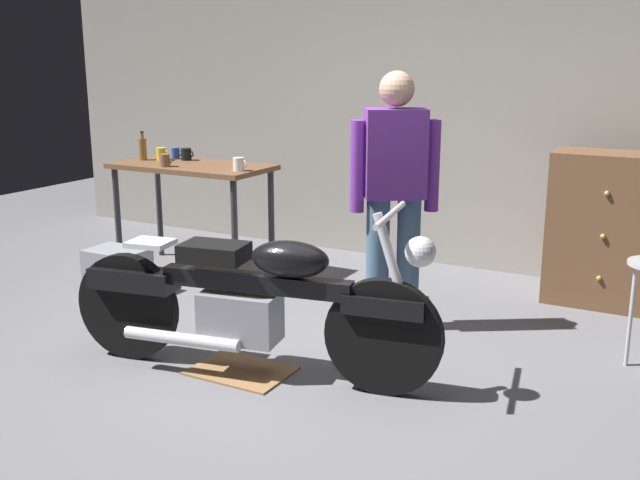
{
  "coord_description": "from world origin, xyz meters",
  "views": [
    {
      "loc": [
        2.11,
        -3.24,
        1.78
      ],
      "look_at": [
        -0.04,
        0.7,
        0.65
      ],
      "focal_mm": 42.02,
      "sensor_mm": 36.0,
      "label": 1
    }
  ],
  "objects_px": {
    "mug_yellow_tall": "(161,154)",
    "person_standing": "(394,190)",
    "mug_black_matte": "(186,154)",
    "motorcycle": "(251,299)",
    "storage_bin": "(118,271)",
    "bottle": "(143,148)",
    "mug_blue_enamel": "(176,153)",
    "mug_white_ceramic": "(239,164)",
    "mug_brown_stoneware": "(165,160)",
    "wooden_dresser": "(608,230)"
  },
  "relations": [
    {
      "from": "mug_blue_enamel",
      "to": "bottle",
      "type": "height_order",
      "value": "bottle"
    },
    {
      "from": "motorcycle",
      "to": "mug_black_matte",
      "type": "relative_size",
      "value": 18.07
    },
    {
      "from": "person_standing",
      "to": "motorcycle",
      "type": "bearing_deg",
      "value": 37.72
    },
    {
      "from": "mug_blue_enamel",
      "to": "bottle",
      "type": "bearing_deg",
      "value": -137.07
    },
    {
      "from": "storage_bin",
      "to": "mug_black_matte",
      "type": "distance_m",
      "value": 1.2
    },
    {
      "from": "mug_blue_enamel",
      "to": "mug_white_ceramic",
      "type": "xyz_separation_m",
      "value": [
        0.85,
        -0.29,
        0.0
      ]
    },
    {
      "from": "mug_brown_stoneware",
      "to": "bottle",
      "type": "bearing_deg",
      "value": 153.52
    },
    {
      "from": "storage_bin",
      "to": "mug_brown_stoneware",
      "type": "bearing_deg",
      "value": 83.88
    },
    {
      "from": "mug_blue_enamel",
      "to": "mug_yellow_tall",
      "type": "xyz_separation_m",
      "value": [
        -0.05,
        -0.12,
        0.0
      ]
    },
    {
      "from": "person_standing",
      "to": "mug_black_matte",
      "type": "height_order",
      "value": "person_standing"
    },
    {
      "from": "mug_blue_enamel",
      "to": "bottle",
      "type": "xyz_separation_m",
      "value": [
        -0.2,
        -0.18,
        0.05
      ]
    },
    {
      "from": "storage_bin",
      "to": "mug_yellow_tall",
      "type": "height_order",
      "value": "mug_yellow_tall"
    },
    {
      "from": "person_standing",
      "to": "mug_blue_enamel",
      "type": "distance_m",
      "value": 2.36
    },
    {
      "from": "wooden_dresser",
      "to": "bottle",
      "type": "relative_size",
      "value": 4.56
    },
    {
      "from": "storage_bin",
      "to": "mug_white_ceramic",
      "type": "distance_m",
      "value": 1.22
    },
    {
      "from": "person_standing",
      "to": "storage_bin",
      "type": "distance_m",
      "value": 2.27
    },
    {
      "from": "person_standing",
      "to": "mug_black_matte",
      "type": "bearing_deg",
      "value": -47.79
    },
    {
      "from": "person_standing",
      "to": "bottle",
      "type": "relative_size",
      "value": 6.93
    },
    {
      "from": "person_standing",
      "to": "wooden_dresser",
      "type": "relative_size",
      "value": 1.52
    },
    {
      "from": "storage_bin",
      "to": "mug_yellow_tall",
      "type": "relative_size",
      "value": 3.79
    },
    {
      "from": "motorcycle",
      "to": "bottle",
      "type": "distance_m",
      "value": 2.62
    },
    {
      "from": "motorcycle",
      "to": "wooden_dresser",
      "type": "relative_size",
      "value": 1.97
    },
    {
      "from": "person_standing",
      "to": "storage_bin",
      "type": "height_order",
      "value": "person_standing"
    },
    {
      "from": "motorcycle",
      "to": "bottle",
      "type": "bearing_deg",
      "value": 133.79
    },
    {
      "from": "mug_white_ceramic",
      "to": "mug_black_matte",
      "type": "bearing_deg",
      "value": 159.34
    },
    {
      "from": "mug_blue_enamel",
      "to": "mug_yellow_tall",
      "type": "height_order",
      "value": "mug_yellow_tall"
    },
    {
      "from": "mug_white_ceramic",
      "to": "person_standing",
      "type": "bearing_deg",
      "value": -13.2
    },
    {
      "from": "wooden_dresser",
      "to": "mug_white_ceramic",
      "type": "xyz_separation_m",
      "value": [
        -2.58,
        -0.86,
        0.4
      ]
    },
    {
      "from": "bottle",
      "to": "motorcycle",
      "type": "bearing_deg",
      "value": -35.99
    },
    {
      "from": "mug_yellow_tall",
      "to": "person_standing",
      "type": "bearing_deg",
      "value": -12.24
    },
    {
      "from": "mug_black_matte",
      "to": "bottle",
      "type": "bearing_deg",
      "value": -153.39
    },
    {
      "from": "wooden_dresser",
      "to": "mug_yellow_tall",
      "type": "height_order",
      "value": "wooden_dresser"
    },
    {
      "from": "mug_white_ceramic",
      "to": "mug_blue_enamel",
      "type": "bearing_deg",
      "value": 161.15
    },
    {
      "from": "motorcycle",
      "to": "person_standing",
      "type": "distance_m",
      "value": 1.23
    },
    {
      "from": "motorcycle",
      "to": "mug_brown_stoneware",
      "type": "xyz_separation_m",
      "value": [
        -1.67,
        1.3,
        0.5
      ]
    },
    {
      "from": "mug_black_matte",
      "to": "bottle",
      "type": "height_order",
      "value": "bottle"
    },
    {
      "from": "person_standing",
      "to": "mug_black_matte",
      "type": "xyz_separation_m",
      "value": [
        -2.14,
        0.6,
        0.03
      ]
    },
    {
      "from": "storage_bin",
      "to": "mug_yellow_tall",
      "type": "xyz_separation_m",
      "value": [
        -0.21,
        0.81,
        0.78
      ]
    },
    {
      "from": "mug_yellow_tall",
      "to": "bottle",
      "type": "xyz_separation_m",
      "value": [
        -0.14,
        -0.06,
        0.04
      ]
    },
    {
      "from": "person_standing",
      "to": "mug_black_matte",
      "type": "distance_m",
      "value": 2.23
    },
    {
      "from": "motorcycle",
      "to": "storage_bin",
      "type": "distance_m",
      "value": 1.91
    },
    {
      "from": "person_standing",
      "to": "mug_white_ceramic",
      "type": "bearing_deg",
      "value": -45.23
    },
    {
      "from": "motorcycle",
      "to": "storage_bin",
      "type": "bearing_deg",
      "value": 145.87
    },
    {
      "from": "mug_blue_enamel",
      "to": "bottle",
      "type": "distance_m",
      "value": 0.27
    },
    {
      "from": "motorcycle",
      "to": "storage_bin",
      "type": "relative_size",
      "value": 4.93
    },
    {
      "from": "motorcycle",
      "to": "mug_black_matte",
      "type": "distance_m",
      "value": 2.47
    },
    {
      "from": "motorcycle",
      "to": "storage_bin",
      "type": "xyz_separation_m",
      "value": [
        -1.72,
        0.76,
        -0.28
      ]
    },
    {
      "from": "motorcycle",
      "to": "mug_brown_stoneware",
      "type": "bearing_deg",
      "value": 131.74
    },
    {
      "from": "mug_white_ceramic",
      "to": "mug_black_matte",
      "type": "height_order",
      "value": "same"
    },
    {
      "from": "mug_yellow_tall",
      "to": "mug_blue_enamel",
      "type": "bearing_deg",
      "value": 65.86
    }
  ]
}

